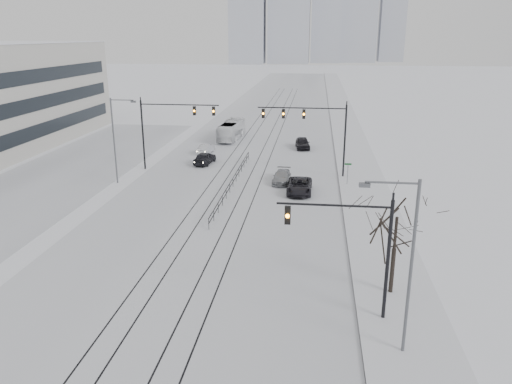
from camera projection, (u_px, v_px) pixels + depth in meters
name	position (u px, v px, depth m)	size (l,w,h in m)	color
ground	(129.00, 371.00, 23.44)	(500.00, 500.00, 0.00)	white
road	(263.00, 133.00, 80.23)	(22.00, 260.00, 0.02)	silver
sidewalk_east	(348.00, 134.00, 78.67)	(5.00, 260.00, 0.16)	silver
curb	(333.00, 134.00, 78.95)	(0.10, 260.00, 0.12)	gray
parking_strip	(73.00, 169.00, 58.85)	(14.00, 60.00, 0.03)	silver
tram_rails	(246.00, 163.00, 61.29)	(5.30, 180.00, 0.01)	black
skyline	(314.00, 5.00, 272.65)	(96.00, 48.00, 72.00)	#ADB1BE
traffic_mast_near	(358.00, 243.00, 26.51)	(6.10, 0.37, 7.00)	black
traffic_mast_ne	(314.00, 125.00, 53.89)	(9.60, 0.37, 8.00)	black
traffic_mast_nw	(167.00, 122.00, 56.80)	(9.10, 0.37, 8.00)	black
street_light_east	(406.00, 257.00, 23.25)	(2.73, 0.25, 9.00)	#595B60
street_light_west	(116.00, 135.00, 51.66)	(2.73, 0.25, 9.00)	#595B60
bare_tree	(396.00, 225.00, 29.09)	(4.40, 4.40, 6.10)	black
median_fence	(233.00, 182.00, 51.68)	(0.06, 24.00, 1.00)	black
street_sign	(348.00, 171.00, 51.90)	(0.70, 0.06, 2.40)	#595B60
sedan_sb_inner	(205.00, 158.00, 60.82)	(1.76, 4.39, 1.49)	black
sedan_sb_outer	(206.00, 149.00, 66.30)	(1.32, 3.78, 1.24)	silver
sedan_nb_front	(300.00, 186.00, 49.67)	(2.38, 5.17, 1.44)	black
sedan_nb_right	(282.00, 177.00, 53.19)	(1.74, 4.29, 1.25)	#93969A
sedan_nb_far	(303.00, 143.00, 69.10)	(1.81, 4.49, 1.53)	black
box_truck	(231.00, 130.00, 75.15)	(2.29, 9.80, 2.73)	white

